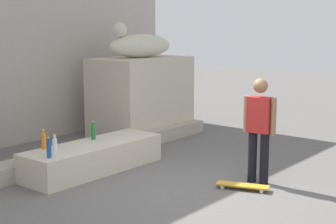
# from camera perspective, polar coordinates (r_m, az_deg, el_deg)

# --- Properties ---
(ground_plane) EXTENTS (40.00, 40.00, 0.00)m
(ground_plane) POSITION_cam_1_polar(r_m,az_deg,el_deg) (7.67, 2.07, -9.19)
(ground_plane) COLOR #605E5B
(pedestal_right) EXTENTS (2.18, 1.38, 1.76)m
(pedestal_right) POSITION_cam_1_polar(r_m,az_deg,el_deg) (11.60, -3.03, 1.75)
(pedestal_right) COLOR beige
(pedestal_right) RESTS_ON ground_plane
(statue_reclining_right) EXTENTS (1.68, 0.90, 0.78)m
(statue_reclining_right) POSITION_cam_1_polar(r_m,az_deg,el_deg) (11.48, -3.23, 7.49)
(statue_reclining_right) COLOR beige
(statue_reclining_right) RESTS_ON pedestal_right
(ledge_block) EXTENTS (2.61, 0.84, 0.48)m
(ledge_block) POSITION_cam_1_polar(r_m,az_deg,el_deg) (8.89, -8.30, -4.99)
(ledge_block) COLOR beige
(ledge_block) RESTS_ON ground_plane
(skater) EXTENTS (0.24, 0.54, 1.67)m
(skater) POSITION_cam_1_polar(r_m,az_deg,el_deg) (8.11, 10.14, -1.53)
(skater) COLOR black
(skater) RESTS_ON ground_plane
(skateboard) EXTENTS (0.45, 0.82, 0.08)m
(skateboard) POSITION_cam_1_polar(r_m,az_deg,el_deg) (7.95, 8.32, -8.11)
(skateboard) COLOR gold
(skateboard) RESTS_ON ground_plane
(bottle_orange) EXTENTS (0.08, 0.08, 0.33)m
(bottle_orange) POSITION_cam_1_polar(r_m,az_deg,el_deg) (8.56, -13.69, -3.13)
(bottle_orange) COLOR orange
(bottle_orange) RESTS_ON ledge_block
(bottle_blue) EXTENTS (0.07, 0.07, 0.32)m
(bottle_blue) POSITION_cam_1_polar(r_m,az_deg,el_deg) (7.98, -13.13, -4.07)
(bottle_blue) COLOR #194C99
(bottle_blue) RESTS_ON ledge_block
(bottle_clear) EXTENTS (0.08, 0.08, 0.30)m
(bottle_clear) POSITION_cam_1_polar(r_m,az_deg,el_deg) (8.26, -12.51, -3.64)
(bottle_clear) COLOR silver
(bottle_clear) RESTS_ON ledge_block
(bottle_green) EXTENTS (0.08, 0.08, 0.32)m
(bottle_green) POSITION_cam_1_polar(r_m,az_deg,el_deg) (9.11, -8.32, -2.21)
(bottle_green) COLOR #1E722D
(bottle_green) RESTS_ON ledge_block
(stair_step) EXTENTS (7.63, 0.50, 0.27)m
(stair_step) POSITION_cam_1_polar(r_m,az_deg,el_deg) (9.39, -10.96, -4.94)
(stair_step) COLOR #A9A08F
(stair_step) RESTS_ON ground_plane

